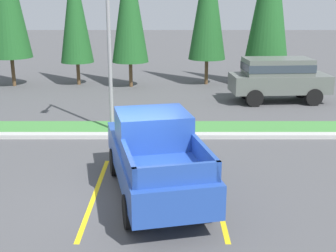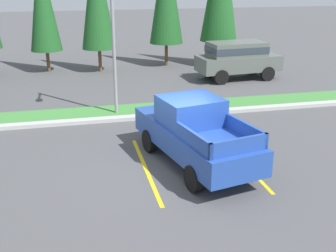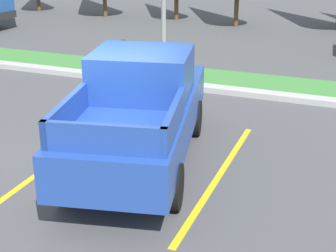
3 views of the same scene
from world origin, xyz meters
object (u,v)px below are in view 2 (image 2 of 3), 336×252
object	(u,v)px
pickup_truck_main	(194,133)
cypress_tree_center	(42,0)
suv_distant	(238,57)
street_light	(113,20)

from	to	relation	value
pickup_truck_main	cypress_tree_center	bearing A→B (deg)	107.99
suv_distant	street_light	distance (m)	9.26
suv_distant	street_light	xyz separation A→B (m)	(-7.35, -4.94, 2.69)
pickup_truck_main	suv_distant	world-z (taller)	same
pickup_truck_main	street_light	size ratio (longest dim) A/B	0.81
suv_distant	pickup_truck_main	bearing A→B (deg)	-118.20
pickup_truck_main	cypress_tree_center	distance (m)	15.95
cypress_tree_center	pickup_truck_main	bearing A→B (deg)	-72.01
suv_distant	street_light	world-z (taller)	street_light
suv_distant	cypress_tree_center	world-z (taller)	cypress_tree_center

